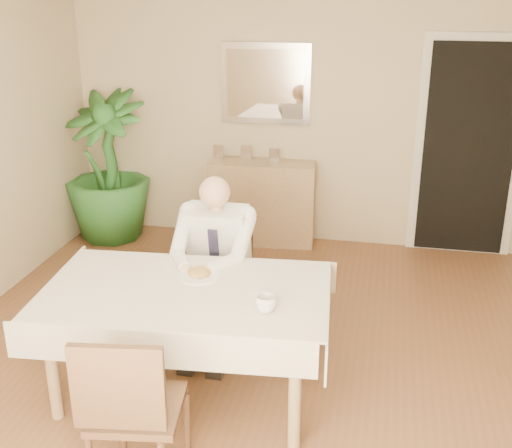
% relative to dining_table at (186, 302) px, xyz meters
% --- Properties ---
extents(room, '(5.00, 5.02, 2.60)m').
position_rel_dining_table_xyz_m(room, '(0.29, 0.29, 0.63)').
color(room, brown).
rests_on(room, ground).
extents(window, '(1.34, 0.04, 1.44)m').
position_rel_dining_table_xyz_m(window, '(0.29, -2.18, 0.78)').
color(window, silver).
rests_on(window, room).
extents(doorway, '(0.96, 0.07, 2.10)m').
position_rel_dining_table_xyz_m(doorway, '(1.84, 2.75, 0.33)').
color(doorway, silver).
rests_on(doorway, ground).
extents(mirror, '(0.86, 0.04, 0.76)m').
position_rel_dining_table_xyz_m(mirror, '(-0.06, 2.76, 0.88)').
color(mirror, silver).
rests_on(mirror, room).
extents(dining_table, '(1.80, 1.15, 0.75)m').
position_rel_dining_table_xyz_m(dining_table, '(0.00, 0.00, 0.00)').
color(dining_table, tan).
rests_on(dining_table, ground).
extents(chair_far, '(0.44, 0.44, 0.84)m').
position_rel_dining_table_xyz_m(chair_far, '(0.00, 0.87, -0.20)').
color(chair_far, '#3B2718').
rests_on(chair_far, ground).
extents(chair_near, '(0.50, 0.50, 0.94)m').
position_rel_dining_table_xyz_m(chair_near, '(-0.02, -0.84, -0.14)').
color(chair_near, '#3B2718').
rests_on(chair_near, ground).
extents(seated_man, '(0.48, 0.72, 1.24)m').
position_rel_dining_table_xyz_m(seated_man, '(0.00, 0.59, 0.02)').
color(seated_man, white).
rests_on(seated_man, ground).
extents(plate, '(0.26, 0.26, 0.02)m').
position_rel_dining_table_xyz_m(plate, '(0.03, 0.18, 0.09)').
color(plate, white).
rests_on(plate, dining_table).
extents(food, '(0.14, 0.14, 0.06)m').
position_rel_dining_table_xyz_m(food, '(0.03, 0.18, 0.11)').
color(food, brown).
rests_on(food, dining_table).
extents(knife, '(0.01, 0.13, 0.01)m').
position_rel_dining_table_xyz_m(knife, '(0.07, 0.12, 0.11)').
color(knife, silver).
rests_on(knife, dining_table).
extents(fork, '(0.01, 0.13, 0.01)m').
position_rel_dining_table_xyz_m(fork, '(-0.01, 0.12, 0.11)').
color(fork, silver).
rests_on(fork, dining_table).
extents(coffee_mug, '(0.14, 0.14, 0.09)m').
position_rel_dining_table_xyz_m(coffee_mug, '(0.52, -0.17, 0.13)').
color(coffee_mug, white).
rests_on(coffee_mug, dining_table).
extents(sideboard, '(1.05, 0.42, 0.82)m').
position_rel_dining_table_xyz_m(sideboard, '(-0.06, 2.61, -0.26)').
color(sideboard, tan).
rests_on(sideboard, ground).
extents(photo_frame_left, '(0.10, 0.02, 0.14)m').
position_rel_dining_table_xyz_m(photo_frame_left, '(-0.50, 2.65, 0.23)').
color(photo_frame_left, silver).
rests_on(photo_frame_left, sideboard).
extents(photo_frame_center, '(0.10, 0.02, 0.14)m').
position_rel_dining_table_xyz_m(photo_frame_center, '(-0.23, 2.67, 0.23)').
color(photo_frame_center, silver).
rests_on(photo_frame_center, sideboard).
extents(photo_frame_right, '(0.10, 0.02, 0.14)m').
position_rel_dining_table_xyz_m(photo_frame_right, '(0.06, 2.62, 0.23)').
color(photo_frame_right, silver).
rests_on(photo_frame_right, sideboard).
extents(potted_palm, '(0.99, 0.99, 1.48)m').
position_rel_dining_table_xyz_m(potted_palm, '(-1.59, 2.43, 0.07)').
color(potted_palm, '#225820').
rests_on(potted_palm, ground).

